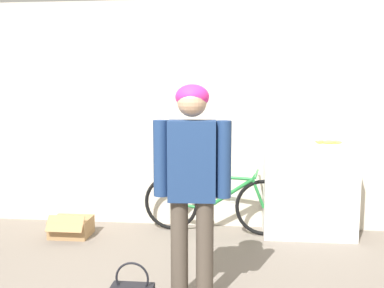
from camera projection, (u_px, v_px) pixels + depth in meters
wall_back at (187, 115)px, 5.20m from camera, size 8.00×0.07×2.60m
side_shelf at (309, 190)px, 4.88m from camera, size 0.97×0.45×1.02m
person at (192, 174)px, 3.31m from camera, size 0.58×0.24×1.65m
bicycle at (216, 203)px, 5.01m from camera, size 1.67×0.46×0.70m
banana at (328, 142)px, 4.79m from camera, size 0.29×0.08×0.04m
cardboard_box at (71, 227)px, 4.92m from camera, size 0.42×0.40×0.26m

